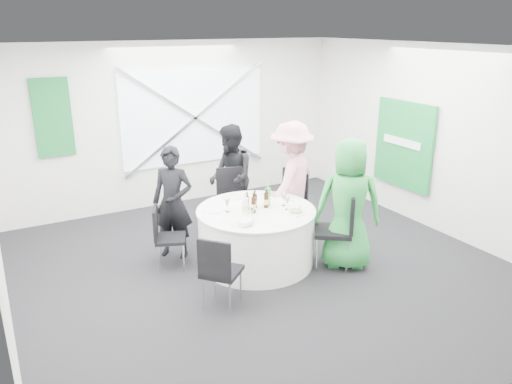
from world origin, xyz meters
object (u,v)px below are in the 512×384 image
chair_back_left (164,233)px  chair_back_right (292,196)px  person_man_back_left (173,203)px  green_water_bottle (268,197)px  person_woman_pink (291,181)px  chair_back (233,196)px  person_man_back (231,178)px  clear_water_bottle (245,206)px  chair_front_left (219,268)px  chair_front_right (340,224)px  banquet_table (256,236)px  person_woman_green (349,204)px

chair_back_left → chair_back_right: chair_back_right is taller
person_man_back_left → green_water_bottle: bearing=8.1°
chair_back_right → person_woman_pink: person_woman_pink is taller
chair_back_left → chair_back: bearing=-44.0°
chair_back_left → person_man_back: size_ratio=0.51×
chair_back_left → clear_water_bottle: bearing=-98.1°
chair_back → green_water_bottle: 1.01m
chair_front_left → person_woman_pink: size_ratio=0.51×
chair_back → chair_front_right: bearing=-56.8°
chair_back_right → chair_front_left: bearing=-86.2°
chair_front_left → person_man_back_left: size_ratio=0.57×
person_woman_pink → chair_back_right: bearing=-158.9°
chair_front_left → green_water_bottle: green_water_bottle is taller
person_man_back → chair_front_right: bearing=30.1°
banquet_table → person_woman_pink: bearing=30.6°
person_man_back_left → person_woman_pink: size_ratio=0.88×
person_man_back → clear_water_bottle: size_ratio=5.89×
chair_back_right → person_woman_green: 1.36m
chair_back_left → person_woman_pink: 2.02m
person_man_back → person_woman_green: (0.74, -1.92, 0.05)m
chair_front_right → chair_front_left: size_ratio=1.16×
chair_back → clear_water_bottle: size_ratio=3.68×
chair_front_left → green_water_bottle: bearing=-93.8°
banquet_table → person_man_back: person_man_back is taller
banquet_table → chair_front_right: 1.12m
banquet_table → clear_water_bottle: clear_water_bottle is taller
chair_front_right → chair_front_left: chair_front_right is taller
chair_front_right → person_woman_pink: size_ratio=0.59×
person_woman_pink → chair_back: bearing=-66.6°
chair_back → chair_front_left: (-1.10, -1.85, -0.08)m
person_woman_pink → clear_water_bottle: bearing=-1.5°
chair_front_right → person_woman_pink: (-0.02, 1.15, 0.27)m
person_woman_pink → green_water_bottle: (-0.66, -0.46, 0.00)m
chair_front_right → person_man_back_left: bearing=-92.6°
banquet_table → chair_back: 1.06m
chair_front_right → chair_front_left: (-1.82, -0.19, -0.09)m
clear_water_bottle → person_woman_green: bearing=-25.6°
clear_water_bottle → person_woman_pink: bearing=29.1°
person_woman_pink → clear_water_bottle: size_ratio=6.32×
green_water_bottle → clear_water_bottle: green_water_bottle is taller
chair_front_left → chair_front_right: bearing=-125.8°
banquet_table → chair_back: bearing=80.2°
banquet_table → person_woman_green: bearing=-33.3°
chair_back → chair_front_right: size_ratio=0.99×
chair_back → chair_back_left: chair_back is taller
chair_front_right → green_water_bottle: bearing=-100.0°
chair_back_right → chair_front_right: (-0.10, -1.31, 0.04)m
person_man_back_left → person_woman_pink: 1.76m
chair_back_right → person_man_back_left: bearing=-126.2°
person_man_back_left → chair_front_right: bearing=2.5°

